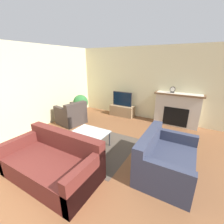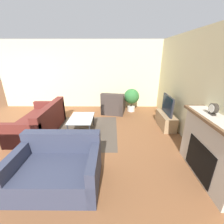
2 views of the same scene
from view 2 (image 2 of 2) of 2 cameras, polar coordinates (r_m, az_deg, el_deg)
ground_plane at (r=5.39m, az=-35.94°, el=-6.65°), size 20.00×20.00×0.00m
wall_back at (r=4.35m, az=27.33°, el=8.26°), size 7.93×0.06×2.70m
wall_left at (r=6.38m, az=-5.40°, el=13.80°), size 0.06×8.09×2.70m
area_rug at (r=4.58m, az=-10.00°, el=-7.12°), size 2.12×1.86×0.00m
fireplace at (r=3.21m, az=33.84°, el=-11.50°), size 1.56×0.42×1.15m
tv_stand at (r=4.98m, az=19.73°, el=-2.99°), size 0.99×0.38×0.43m
tv at (r=4.81m, az=20.42°, el=2.50°), size 0.81×0.06×0.57m
couch_sectional at (r=4.86m, az=-25.65°, el=-3.63°), size 1.89×0.99×0.82m
couch_loveseat at (r=2.93m, az=-19.82°, el=-19.57°), size 0.99×1.42×0.82m
armchair_by_window at (r=5.84m, az=0.61°, el=2.61°), size 1.01×0.98×0.82m
coffee_table at (r=4.44m, az=-11.57°, el=-2.65°), size 0.92×0.66×0.43m
potted_plant at (r=5.95m, az=7.47°, el=5.57°), size 0.59×0.59×0.91m
mantel_clock at (r=3.13m, az=34.18°, el=0.96°), size 0.18×0.07×0.21m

